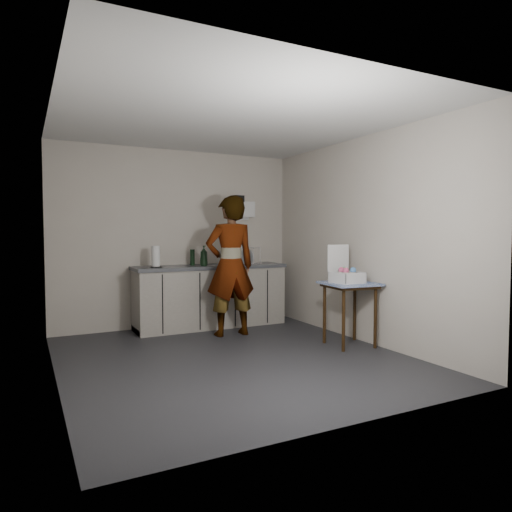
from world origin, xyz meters
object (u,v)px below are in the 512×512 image
soap_bottle (204,256)px  dish_rack (247,260)px  side_table (350,291)px  standing_man (230,266)px  paper_towel (156,257)px  dark_bottle (192,257)px  soda_can (203,261)px  bakery_box (346,274)px  kitchen_counter (210,298)px

soap_bottle → dish_rack: bearing=11.1°
side_table → standing_man: bearing=137.8°
paper_towel → dark_bottle: bearing=16.4°
soda_can → dish_rack: bearing=5.6°
bakery_box → soda_can: bearing=120.0°
side_table → dish_rack: (-0.47, 1.89, 0.29)m
paper_towel → bakery_box: 2.57m
soap_bottle → dark_bottle: size_ratio=1.26×
paper_towel → standing_man: bearing=-32.8°
kitchen_counter → dark_bottle: (-0.25, 0.08, 0.60)m
dark_bottle → paper_towel: (-0.59, -0.17, 0.02)m
kitchen_counter → dark_bottle: size_ratio=9.68×
soda_can → bakery_box: size_ratio=0.29×
dish_rack → bakery_box: bakery_box is taller
standing_man → soda_can: standing_man is taller
dish_rack → kitchen_counter: bearing=-175.4°
side_table → dish_rack: dish_rack is taller
kitchen_counter → bakery_box: (1.04, -1.84, 0.46)m
dish_rack → side_table: bearing=-75.9°
soda_can → dish_rack: (0.75, 0.07, -0.01)m
soda_can → dark_bottle: 0.17m
dark_bottle → bakery_box: bakery_box is taller
soap_bottle → paper_towel: (-0.70, 0.01, -0.00)m
side_table → soap_bottle: soap_bottle is taller
kitchen_counter → bakery_box: 2.16m
soda_can → bakery_box: bakery_box is taller
side_table → bakery_box: (-0.06, -0.00, 0.20)m
soda_can → dish_rack: 0.75m
paper_towel → bakery_box: bearing=-43.1°
kitchen_counter → side_table: size_ratio=2.88×
kitchen_counter → side_table: (1.10, -1.84, 0.25)m
dish_rack → bakery_box: size_ratio=0.79×
side_table → bakery_box: 0.21m
side_table → standing_man: standing_man is taller
soap_bottle → dark_bottle: bearing=121.4°
bakery_box → kitchen_counter: bearing=116.8°
standing_man → soap_bottle: (-0.17, 0.55, 0.11)m
standing_man → soda_can: bearing=-73.7°
soap_bottle → bakery_box: 2.11m
side_table → soda_can: size_ratio=5.82×
kitchen_counter → standing_man: standing_man is taller
standing_man → dark_bottle: standing_man is taller
soda_can → bakery_box: bearing=-57.5°
paper_towel → soda_can: bearing=5.6°
side_table → standing_man: (-1.07, 1.19, 0.26)m
side_table → paper_towel: bearing=143.8°
kitchen_counter → soap_bottle: soap_bottle is taller
side_table → soap_bottle: bearing=131.3°
side_table → dark_bottle: (-1.35, 1.92, 0.35)m
standing_man → dish_rack: (0.59, 0.70, 0.03)m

